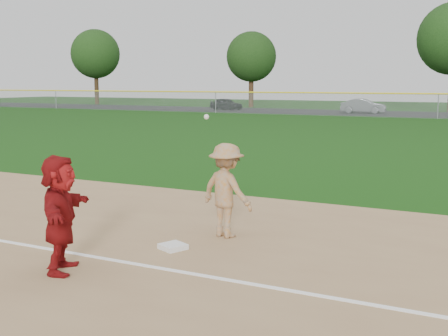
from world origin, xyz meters
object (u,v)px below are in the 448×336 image
at_px(first_base, 173,247).
at_px(car_mid, 363,106).
at_px(base_runner, 60,214).
at_px(car_left, 226,104).

bearing_deg(first_base, car_mid, 98.56).
relative_size(first_base, base_runner, 0.22).
bearing_deg(car_left, first_base, -144.23).
distance_m(first_base, base_runner, 2.16).
bearing_deg(first_base, car_left, 115.12).
relative_size(base_runner, car_mid, 0.44).
xyz_separation_m(car_left, car_mid, (14.74, -0.60, 0.06)).
height_order(car_left, car_mid, car_mid).
height_order(first_base, base_runner, base_runner).
relative_size(car_left, car_mid, 0.88).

